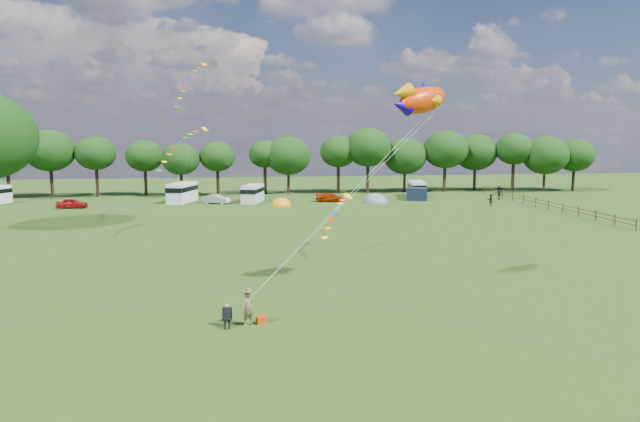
{
  "coord_description": "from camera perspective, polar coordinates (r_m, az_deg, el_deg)",
  "views": [
    {
      "loc": [
        -5.02,
        -27.68,
        9.14
      ],
      "look_at": [
        0.0,
        8.0,
        4.0
      ],
      "focal_mm": 30.0,
      "sensor_mm": 36.0,
      "label": 1
    }
  ],
  "objects": [
    {
      "name": "kite_flyer",
      "position": [
        26.41,
        -7.65,
        -10.26
      ],
      "size": [
        0.73,
        0.65,
        1.69
      ],
      "primitive_type": "imported",
      "rotation": [
        0.0,
        0.0,
        0.51
      ],
      "color": "brown",
      "rests_on": "ground"
    },
    {
      "name": "car_b",
      "position": [
        72.88,
        -10.96,
        1.25
      ],
      "size": [
        3.73,
        2.64,
        1.24
      ],
      "primitive_type": "imported",
      "rotation": [
        0.0,
        0.0,
        1.15
      ],
      "color": "#93959A",
      "rests_on": "ground"
    },
    {
      "name": "fence",
      "position": [
        72.86,
        22.6,
        0.84
      ],
      "size": [
        0.12,
        33.12,
        1.2
      ],
      "color": "#472D19",
      "rests_on": "ground"
    },
    {
      "name": "car_a",
      "position": [
        73.94,
        -24.94,
        0.74
      ],
      "size": [
        3.78,
        1.57,
        1.25
      ],
      "primitive_type": "imported",
      "rotation": [
        0.0,
        0.0,
        1.6
      ],
      "color": "maroon",
      "rests_on": "ground"
    },
    {
      "name": "awning_navy",
      "position": [
        76.67,
        10.3,
        1.8
      ],
      "size": [
        3.43,
        3.13,
        1.75
      ],
      "primitive_type": "cube",
      "rotation": [
        0.0,
        0.0,
        -0.37
      ],
      "color": "black",
      "rests_on": "ground"
    },
    {
      "name": "campervan_c",
      "position": [
        73.53,
        -7.2,
        1.92
      ],
      "size": [
        3.35,
        5.26,
        2.39
      ],
      "rotation": [
        0.0,
        0.0,
        1.29
      ],
      "color": "silver",
      "rests_on": "ground"
    },
    {
      "name": "tent_greyblue",
      "position": [
        72.79,
        5.93,
        0.87
      ],
      "size": [
        3.45,
        3.78,
        2.57
      ],
      "color": "slate",
      "rests_on": "ground"
    },
    {
      "name": "campervan_b",
      "position": [
        75.39,
        -14.49,
        1.99
      ],
      "size": [
        3.92,
        5.92,
        2.68
      ],
      "rotation": [
        0.0,
        0.0,
        1.25
      ],
      "color": "silver",
      "rests_on": "ground"
    },
    {
      "name": "fish_kite",
      "position": [
        31.0,
        10.47,
        11.58
      ],
      "size": [
        4.2,
        2.85,
        2.23
      ],
      "rotation": [
        0.0,
        -0.21,
        0.45
      ],
      "color": "red",
      "rests_on": "ground"
    },
    {
      "name": "tent_orange",
      "position": [
        69.4,
        -4.15,
        0.54
      ],
      "size": [
        2.75,
        3.01,
        2.15
      ],
      "color": "orange",
      "rests_on": "ground"
    },
    {
      "name": "streamer_kite_c",
      "position": [
        41.63,
        2.04,
        0.28
      ],
      "size": [
        3.26,
        5.01,
        2.83
      ],
      "rotation": [
        0.0,
        0.0,
        0.64
      ],
      "color": "#F9E701",
      "rests_on": "ground"
    },
    {
      "name": "walker_a",
      "position": [
        73.07,
        17.69,
        1.14
      ],
      "size": [
        0.75,
        0.48,
        1.5
      ],
      "primitive_type": "imported",
      "rotation": [
        0.0,
        0.0,
        3.19
      ],
      "color": "black",
      "rests_on": "ground"
    },
    {
      "name": "streamer_kite_b",
      "position": [
        49.55,
        -14.06,
        7.25
      ],
      "size": [
        4.26,
        4.71,
        3.8
      ],
      "rotation": [
        0.0,
        0.0,
        0.92
      ],
      "color": "yellow",
      "rests_on": "ground"
    },
    {
      "name": "tree_line",
      "position": [
        83.36,
        -0.9,
        6.2
      ],
      "size": [
        102.98,
        10.98,
        10.27
      ],
      "color": "black",
      "rests_on": "ground"
    },
    {
      "name": "ground_plane",
      "position": [
        29.58,
        2.19,
        -9.88
      ],
      "size": [
        180.0,
        180.0,
        0.0
      ],
      "primitive_type": "plane",
      "color": "black",
      "rests_on": "ground"
    },
    {
      "name": "camp_chair",
      "position": [
        26.44,
        -9.88,
        -10.66
      ],
      "size": [
        0.51,
        0.51,
        1.15
      ],
      "rotation": [
        0.0,
        0.0,
        -0.11
      ],
      "color": "#99999E",
      "rests_on": "ground"
    },
    {
      "name": "walker_b",
      "position": [
        80.23,
        18.56,
        1.86
      ],
      "size": [
        1.3,
        0.67,
        1.96
      ],
      "primitive_type": "imported",
      "rotation": [
        0.0,
        0.0,
        3.21
      ],
      "color": "black",
      "rests_on": "ground"
    },
    {
      "name": "kite_bag",
      "position": [
        26.81,
        -6.24,
        -11.46
      ],
      "size": [
        0.6,
        0.5,
        0.36
      ],
      "primitive_type": "cube",
      "rotation": [
        0.0,
        0.0,
        0.37
      ],
      "color": "#C83608",
      "rests_on": "ground"
    },
    {
      "name": "car_c",
      "position": [
        73.69,
        1.14,
        1.46
      ],
      "size": [
        4.3,
        2.76,
        1.2
      ],
      "primitive_type": "imported",
      "rotation": [
        0.0,
        0.0,
        1.28
      ],
      "color": "#902000",
      "rests_on": "ground"
    },
    {
      "name": "campervan_d",
      "position": [
        80.62,
        10.26,
        2.38
      ],
      "size": [
        2.75,
        5.05,
        2.35
      ],
      "rotation": [
        0.0,
        0.0,
        1.42
      ],
      "color": "silver",
      "rests_on": "ground"
    },
    {
      "name": "streamer_kite_a",
      "position": [
        56.79,
        -13.54,
        13.42
      ],
      "size": [
        3.28,
        5.5,
        5.73
      ],
      "rotation": [
        0.0,
        0.0,
        0.66
      ],
      "color": "#FFAB00",
      "rests_on": "ground"
    }
  ]
}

